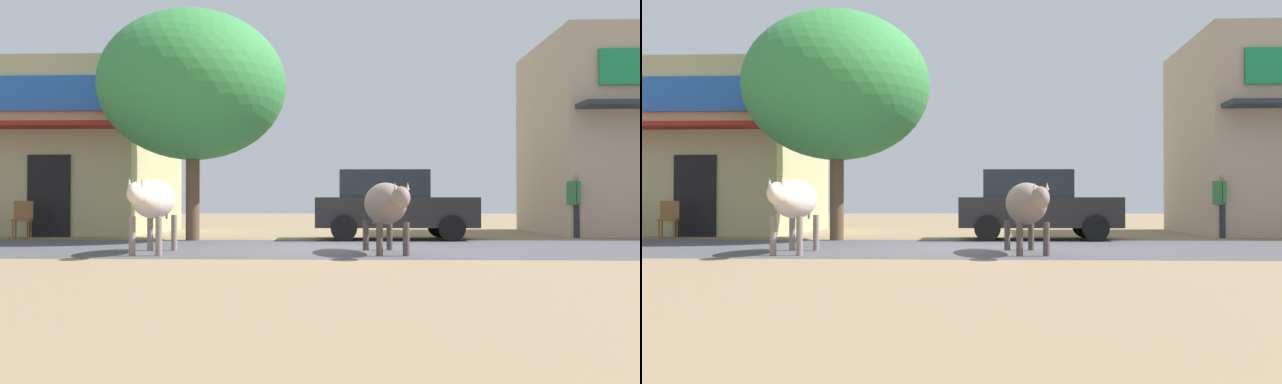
% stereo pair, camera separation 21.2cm
% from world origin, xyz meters
% --- Properties ---
extents(ground, '(80.00, 80.00, 0.00)m').
position_xyz_m(ground, '(0.00, 0.00, 0.00)').
color(ground, '#8E7655').
extents(asphalt_road, '(72.00, 5.54, 0.00)m').
position_xyz_m(asphalt_road, '(0.00, 0.00, 0.00)').
color(asphalt_road, '#4C4A50').
rests_on(asphalt_road, ground).
extents(storefront_left_cafe, '(6.96, 6.40, 4.70)m').
position_xyz_m(storefront_left_cafe, '(-8.71, 6.78, 2.36)').
color(storefront_left_cafe, tan).
rests_on(storefront_left_cafe, ground).
extents(roadside_tree, '(4.36, 4.36, 5.36)m').
position_xyz_m(roadside_tree, '(-3.33, 2.61, 3.61)').
color(roadside_tree, brown).
rests_on(roadside_tree, ground).
extents(parked_hatchback_car, '(3.80, 2.07, 1.64)m').
position_xyz_m(parked_hatchback_car, '(1.31, 3.20, 0.84)').
color(parked_hatchback_car, black).
rests_on(parked_hatchback_car, ground).
extents(cow_near_brown, '(0.72, 2.58, 1.29)m').
position_xyz_m(cow_near_brown, '(-3.10, -1.59, 0.93)').
color(cow_near_brown, beige).
rests_on(cow_near_brown, ground).
extents(cow_far_dark, '(0.92, 2.84, 1.23)m').
position_xyz_m(cow_far_dark, '(0.93, -1.39, 0.86)').
color(cow_far_dark, gray).
rests_on(cow_far_dark, ground).
extents(pedestrian_by_shop, '(0.47, 0.61, 1.64)m').
position_xyz_m(pedestrian_by_shop, '(5.98, 4.13, 0.96)').
color(pedestrian_by_shop, '#262633').
rests_on(pedestrian_by_shop, ground).
extents(cafe_chair_by_doorway, '(0.54, 0.54, 0.92)m').
position_xyz_m(cafe_chair_by_doorway, '(-7.66, 3.24, 0.51)').
color(cafe_chair_by_doorway, brown).
rests_on(cafe_chair_by_doorway, ground).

